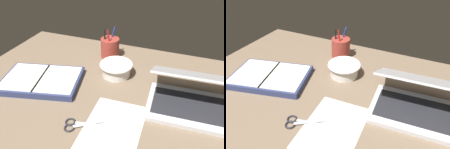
# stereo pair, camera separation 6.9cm
# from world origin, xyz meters

# --- Properties ---
(desk_top) EXTENTS (1.40, 1.00, 0.02)m
(desk_top) POSITION_xyz_m (0.00, 0.00, 0.01)
(desk_top) COLOR #75604C
(desk_top) RESTS_ON ground
(laptop) EXTENTS (0.34, 0.30, 0.17)m
(laptop) POSITION_xyz_m (0.31, 0.07, 0.07)
(laptop) COLOR silver
(laptop) RESTS_ON desk_top
(bowl) EXTENTS (0.16, 0.16, 0.06)m
(bowl) POSITION_xyz_m (-0.04, 0.17, 0.06)
(bowl) COLOR silver
(bowl) RESTS_ON desk_top
(pen_cup) EXTENTS (0.10, 0.10, 0.16)m
(pen_cup) POSITION_xyz_m (-0.13, 0.33, 0.07)
(pen_cup) COLOR #9E382D
(pen_cup) RESTS_ON desk_top
(planner) EXTENTS (0.39, 0.31, 0.03)m
(planner) POSITION_xyz_m (-0.33, -0.01, 0.04)
(planner) COLOR navy
(planner) RESTS_ON desk_top
(scissors) EXTENTS (0.14, 0.09, 0.01)m
(scissors) POSITION_xyz_m (-0.07, -0.19, 0.02)
(scissors) COLOR #B7B7BC
(scissors) RESTS_ON desk_top
(paper_sheet_front) EXTENTS (0.21, 0.29, 0.00)m
(paper_sheet_front) POSITION_xyz_m (0.07, -0.15, 0.02)
(paper_sheet_front) COLOR white
(paper_sheet_front) RESTS_ON desk_top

